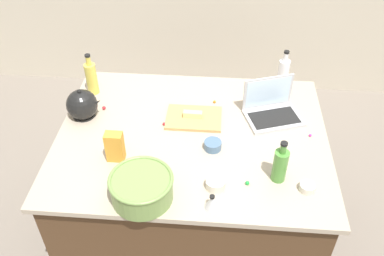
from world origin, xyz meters
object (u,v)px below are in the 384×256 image
at_px(mixing_bowl_large, 142,187).
at_px(candy_bag, 115,147).
at_px(laptop, 271,109).
at_px(bottle_vinegar, 283,74).
at_px(kitchen_timer, 212,202).
at_px(kettle, 82,105).
at_px(ramekin_medium, 213,145).
at_px(bottle_olive, 280,165).
at_px(bottle_oil, 91,78).
at_px(ramekin_small, 307,187).
at_px(ramekin_wide, 215,184).
at_px(butter_stick_left, 193,114).
at_px(cutting_board, 193,118).

height_order(mixing_bowl_large, candy_bag, candy_bag).
bearing_deg(laptop, bottle_vinegar, 73.96).
relative_size(laptop, mixing_bowl_large, 1.20).
distance_m(laptop, kitchen_timer, 0.78).
xyz_separation_m(kettle, candy_bag, (0.27, -0.34, 0.01)).
bearing_deg(ramekin_medium, bottle_vinegar, 55.53).
bearing_deg(bottle_olive, bottle_oil, 149.46).
relative_size(mixing_bowl_large, bottle_olive, 1.26).
xyz_separation_m(bottle_oil, kettle, (0.00, -0.24, -0.03)).
bearing_deg(ramekin_small, kettle, 158.74).
distance_m(bottle_oil, ramekin_medium, 0.90).
xyz_separation_m(mixing_bowl_large, bottle_vinegar, (0.73, 0.97, 0.04)).
bearing_deg(bottle_vinegar, bottle_oil, -173.20).
relative_size(laptop, bottle_oil, 1.34).
xyz_separation_m(kettle, ramekin_wide, (0.79, -0.50, -0.06)).
bearing_deg(butter_stick_left, kitchen_timer, -77.67).
bearing_deg(mixing_bowl_large, butter_stick_left, 72.42).
bearing_deg(bottle_oil, kitchen_timer, -47.58).
relative_size(mixing_bowl_large, ramekin_medium, 3.24).
height_order(bottle_olive, cutting_board, bottle_olive).
relative_size(bottle_olive, butter_stick_left, 2.19).
bearing_deg(bottle_oil, ramekin_wide, -42.72).
height_order(mixing_bowl_large, ramekin_wide, mixing_bowl_large).
height_order(bottle_vinegar, butter_stick_left, bottle_vinegar).
distance_m(kettle, ramekin_small, 1.32).
bearing_deg(butter_stick_left, ramekin_medium, -62.12).
bearing_deg(laptop, kitchen_timer, -114.00).
height_order(laptop, ramekin_small, laptop).
bearing_deg(bottle_oil, bottle_vinegar, 6.80).
height_order(kettle, kitchen_timer, kettle).
relative_size(bottle_vinegar, butter_stick_left, 2.44).
bearing_deg(kettle, mixing_bowl_large, -52.69).
xyz_separation_m(bottle_vinegar, bottle_olive, (-0.08, -0.79, -0.01)).
bearing_deg(ramekin_small, cutting_board, 139.88).
height_order(mixing_bowl_large, bottle_oil, bottle_oil).
bearing_deg(candy_bag, butter_stick_left, 43.82).
height_order(bottle_olive, ramekin_small, bottle_olive).
relative_size(laptop, kitchen_timer, 4.73).
height_order(kettle, butter_stick_left, kettle).
relative_size(laptop, ramekin_small, 4.84).
bearing_deg(kettle, bottle_oil, 90.91).
distance_m(mixing_bowl_large, candy_bag, 0.31).
distance_m(bottle_vinegar, cutting_board, 0.65).
height_order(ramekin_small, kitchen_timer, kitchen_timer).
bearing_deg(bottle_vinegar, kitchen_timer, -111.79).
height_order(laptop, kettle, laptop).
relative_size(ramekin_wide, kitchen_timer, 1.24).
bearing_deg(bottle_vinegar, cutting_board, -146.03).
bearing_deg(mixing_bowl_large, ramekin_medium, 48.99).
xyz_separation_m(bottle_vinegar, kitchen_timer, (-0.40, -1.00, -0.07)).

